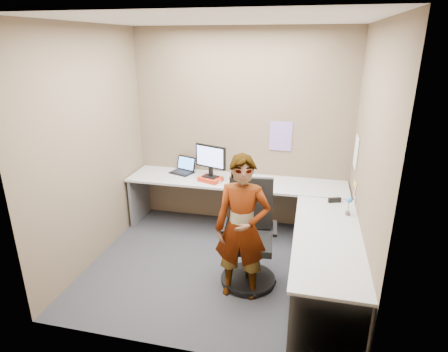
% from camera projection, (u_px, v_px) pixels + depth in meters
% --- Properties ---
extents(ground, '(3.00, 3.00, 0.00)m').
position_uv_depth(ground, '(219.00, 266.00, 4.42)').
color(ground, '#25252A').
rests_on(ground, ground).
extents(wall_back, '(3.00, 0.00, 3.00)m').
position_uv_depth(wall_back, '(241.00, 130.00, 5.15)').
color(wall_back, brown).
rests_on(wall_back, ground).
extents(wall_right, '(0.00, 2.70, 2.70)m').
position_uv_depth(wall_right, '(367.00, 167.00, 3.64)').
color(wall_right, brown).
rests_on(wall_right, ground).
extents(wall_left, '(0.00, 2.70, 2.70)m').
position_uv_depth(wall_left, '(91.00, 148.00, 4.28)').
color(wall_left, brown).
rests_on(wall_left, ground).
extents(ceiling, '(3.00, 3.00, 0.00)m').
position_uv_depth(ceiling, '(217.00, 19.00, 3.50)').
color(ceiling, white).
rests_on(ceiling, wall_back).
extents(desk, '(2.98, 2.58, 0.73)m').
position_uv_depth(desk, '(261.00, 211.00, 4.48)').
color(desk, '#ACACAC').
rests_on(desk, ground).
extents(paper_ream, '(0.34, 0.30, 0.06)m').
position_uv_depth(paper_ream, '(211.00, 179.00, 5.03)').
color(paper_ream, red).
rests_on(paper_ream, desk).
extents(monitor, '(0.44, 0.21, 0.44)m').
position_uv_depth(monitor, '(211.00, 158.00, 4.95)').
color(monitor, black).
rests_on(monitor, paper_ream).
extents(laptop, '(0.37, 0.34, 0.22)m').
position_uv_depth(laptop, '(184.00, 168.00, 5.36)').
color(laptop, black).
rests_on(laptop, desk).
extents(trackball_mouse, '(0.12, 0.08, 0.07)m').
position_uv_depth(trackball_mouse, '(216.00, 180.00, 4.99)').
color(trackball_mouse, '#B7B7BC').
rests_on(trackball_mouse, desk).
extents(origami, '(0.10, 0.10, 0.06)m').
position_uv_depth(origami, '(215.00, 179.00, 5.04)').
color(origami, white).
rests_on(origami, desk).
extents(stapler, '(0.15, 0.09, 0.05)m').
position_uv_depth(stapler, '(335.00, 200.00, 4.37)').
color(stapler, black).
rests_on(stapler, desk).
extents(flower, '(0.07, 0.07, 0.22)m').
position_uv_depth(flower, '(349.00, 203.00, 4.01)').
color(flower, brown).
rests_on(flower, desk).
extents(calendar_purple, '(0.30, 0.01, 0.40)m').
position_uv_depth(calendar_purple, '(281.00, 136.00, 5.04)').
color(calendar_purple, '#846BB7').
rests_on(calendar_purple, wall_back).
extents(calendar_white, '(0.01, 0.28, 0.38)m').
position_uv_depth(calendar_white, '(356.00, 152.00, 4.50)').
color(calendar_white, white).
rests_on(calendar_white, wall_right).
extents(sticky_note_a, '(0.01, 0.07, 0.07)m').
position_uv_depth(sticky_note_a, '(356.00, 186.00, 4.28)').
color(sticky_note_a, '#F2E059').
rests_on(sticky_note_a, wall_right).
extents(sticky_note_b, '(0.01, 0.07, 0.07)m').
position_uv_depth(sticky_note_b, '(354.00, 194.00, 4.37)').
color(sticky_note_b, pink).
rests_on(sticky_note_b, wall_right).
extents(sticky_note_c, '(0.01, 0.07, 0.07)m').
position_uv_depth(sticky_note_c, '(355.00, 200.00, 4.27)').
color(sticky_note_c, pink).
rests_on(sticky_note_c, wall_right).
extents(sticky_note_d, '(0.01, 0.07, 0.07)m').
position_uv_depth(sticky_note_d, '(354.00, 183.00, 4.43)').
color(sticky_note_d, '#F2E059').
rests_on(sticky_note_d, wall_right).
extents(office_chair, '(0.61, 0.60, 1.12)m').
position_uv_depth(office_chair, '(249.00, 242.00, 4.04)').
color(office_chair, black).
rests_on(office_chair, ground).
extents(person, '(0.56, 0.38, 1.51)m').
position_uv_depth(person, '(242.00, 229.00, 3.71)').
color(person, '#999399').
rests_on(person, ground).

